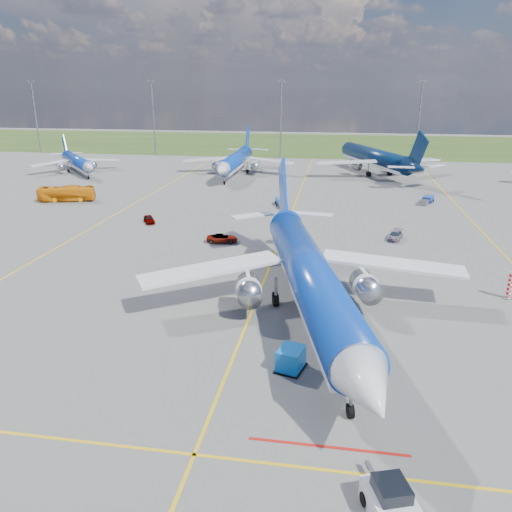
% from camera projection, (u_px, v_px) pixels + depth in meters
% --- Properties ---
extents(ground, '(400.00, 400.00, 0.00)m').
position_uv_depth(ground, '(251.00, 314.00, 48.89)').
color(ground, '#5B5B58').
rests_on(ground, ground).
extents(grass_strip, '(400.00, 80.00, 0.01)m').
position_uv_depth(grass_strip, '(319.00, 144.00, 188.88)').
color(grass_strip, '#2D4719').
rests_on(grass_strip, ground).
extents(taxiway_lines, '(60.25, 160.00, 0.02)m').
position_uv_depth(taxiway_lines, '(284.00, 235.00, 74.72)').
color(taxiway_lines, gold).
rests_on(taxiway_lines, ground).
extents(floodlight_masts, '(202.20, 0.50, 22.70)m').
position_uv_depth(floodlight_masts, '(349.00, 116.00, 145.94)').
color(floodlight_masts, slate).
rests_on(floodlight_masts, ground).
extents(warning_post, '(0.50, 0.50, 3.00)m').
position_uv_depth(warning_post, '(510.00, 285.00, 51.89)').
color(warning_post, red).
rests_on(warning_post, ground).
extents(bg_jet_nw, '(39.14, 39.94, 8.34)m').
position_uv_depth(bg_jet_nw, '(78.00, 173.00, 127.28)').
color(bg_jet_nw, '#0B36A3').
rests_on(bg_jet_nw, ground).
extents(bg_jet_nnw, '(30.38, 39.76, 10.37)m').
position_uv_depth(bg_jet_nnw, '(236.00, 175.00, 124.39)').
color(bg_jet_nnw, '#0B36A3').
rests_on(bg_jet_nnw, ground).
extents(bg_jet_n, '(49.63, 55.46, 11.94)m').
position_uv_depth(bg_jet_n, '(374.00, 174.00, 125.72)').
color(bg_jet_n, '#071D3E').
rests_on(bg_jet_n, ground).
extents(main_airliner, '(45.47, 53.52, 12.14)m').
position_uv_depth(main_airliner, '(309.00, 317.00, 48.24)').
color(main_airliner, '#0B36A3').
rests_on(main_airliner, ground).
extents(pushback_tug, '(3.48, 6.07, 2.03)m').
position_uv_depth(pushback_tug, '(394.00, 509.00, 25.34)').
color(pushback_tug, silver).
rests_on(pushback_tug, ground).
extents(uld_container, '(2.33, 2.65, 1.80)m').
position_uv_depth(uld_container, '(291.00, 359.00, 39.10)').
color(uld_container, blue).
rests_on(uld_container, ground).
extents(apron_bus, '(10.77, 5.12, 2.92)m').
position_uv_depth(apron_bus, '(66.00, 194.00, 95.76)').
color(apron_bus, orange).
rests_on(apron_bus, ground).
extents(service_car_a, '(3.08, 3.85, 1.23)m').
position_uv_depth(service_car_a, '(149.00, 219.00, 80.89)').
color(service_car_a, '#999999').
rests_on(service_car_a, ground).
extents(service_car_b, '(4.62, 2.65, 1.21)m').
position_uv_depth(service_car_b, '(222.00, 238.00, 70.85)').
color(service_car_b, '#999999').
rests_on(service_car_b, ground).
extents(service_car_c, '(2.78, 4.47, 1.21)m').
position_uv_depth(service_car_c, '(395.00, 236.00, 72.13)').
color(service_car_c, '#999999').
rests_on(service_car_c, ground).
extents(baggage_tug_c, '(2.89, 5.81, 1.26)m').
position_uv_depth(baggage_tug_c, '(282.00, 203.00, 92.09)').
color(baggage_tug_c, '#1B5BA5').
rests_on(baggage_tug_c, ground).
extents(baggage_tug_e, '(3.42, 5.46, 1.20)m').
position_uv_depth(baggage_tug_e, '(426.00, 200.00, 94.22)').
color(baggage_tug_e, '#193C97').
rests_on(baggage_tug_e, ground).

